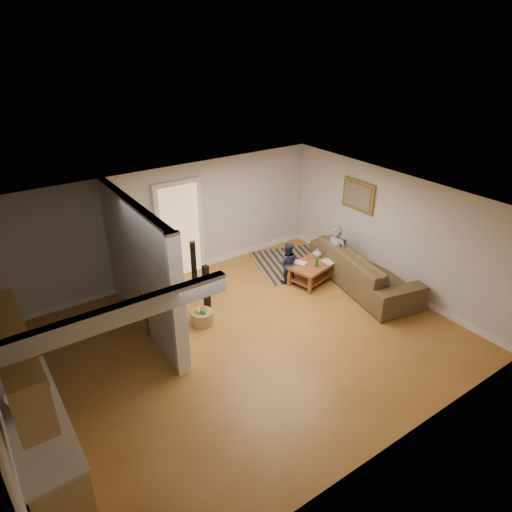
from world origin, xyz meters
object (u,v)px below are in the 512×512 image
Objects in this scene: tv_console at (152,283)px; speaker_left at (207,290)px; toy_basket at (202,317)px; sofa at (362,284)px; coffee_table at (315,266)px; speaker_right at (194,267)px; child at (333,277)px; toddler at (287,282)px.

speaker_left is (0.91, -0.43, -0.25)m from tv_console.
toy_basket is (0.64, -0.70, -0.62)m from tv_console.
tv_console reaches higher than sofa.
coffee_table reaches higher than toy_basket.
toy_basket is (-0.47, -1.18, -0.42)m from speaker_right.
coffee_table is 1.24× the size of speaker_left.
coffee_table is at bearing -123.33° from child.
speaker_left is at bearing 45.42° from toy_basket.
speaker_left is (-2.58, 0.21, 0.16)m from coffee_table.
child is (3.94, -0.79, -0.77)m from tv_console.
sofa is 1.11m from coffee_table.
speaker_right is 2.09m from toddler.
tv_console is at bearing 132.47° from toy_basket.
coffee_table is 0.71m from toddler.
tv_console is at bearing -116.71° from child.
toy_basket is at bearing -106.92° from child.
toy_basket is at bearing 45.41° from toddler.
sofa is 1.96× the size of tv_console.
tv_console is 1.26× the size of speaker_right.
sofa is at bearing -5.91° from speaker_right.
speaker_right reaches higher than toddler.
child reaches higher than toddler.
speaker_right reaches higher than coffee_table.
child is (3.30, -0.09, -0.15)m from toy_basket.
child is at bearing -17.95° from coffee_table.
coffee_table reaches higher than sofa.
speaker_left is 0.53m from toy_basket.
coffee_table reaches higher than child.
tv_console reaches higher than toy_basket.
speaker_right is 1.33m from toy_basket.
speaker_left reaches higher than sofa.
coffee_table is 1.13× the size of speaker_right.
toy_basket is at bearing -30.18° from tv_console.
coffee_table is (-0.75, 0.74, 0.36)m from sofa.
speaker_right is at bearing -129.46° from child.
sofa is 3.50m from speaker_left.
coffee_table is 2.85m from toy_basket.
sofa is 2.69× the size of speaker_left.
tv_console is 3.46× the size of toy_basket.
child is at bearing -10.46° from speaker_left.
tv_console reaches higher than child.
tv_console is 1.03m from speaker_left.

